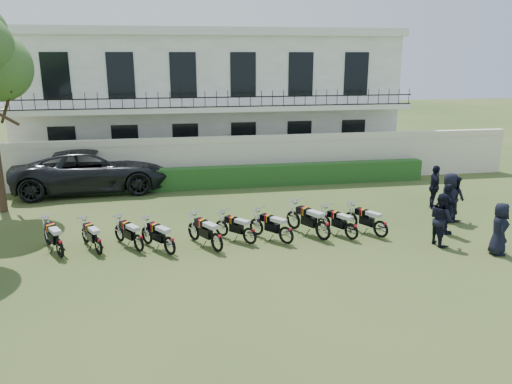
{
  "coord_description": "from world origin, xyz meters",
  "views": [
    {
      "loc": [
        -2.32,
        -15.55,
        6.08
      ],
      "look_at": [
        0.65,
        1.37,
        1.34
      ],
      "focal_mm": 35.0,
      "sensor_mm": 36.0,
      "label": 1
    }
  ],
  "objects_px": {
    "motorcycle_6": "(286,231)",
    "motorcycle_3": "(169,241)",
    "officer_1": "(441,219)",
    "motorcycle_5": "(250,232)",
    "motorcycle_9": "(381,225)",
    "motorcycle_4": "(217,238)",
    "officer_0": "(499,229)",
    "motorcycle_1": "(98,242)",
    "officer_2": "(447,209)",
    "officer_5": "(435,187)",
    "motorcycle_0": "(59,244)",
    "suv": "(93,170)",
    "motorcycle_2": "(138,239)",
    "officer_3": "(449,197)",
    "motorcycle_7": "(323,226)",
    "officer_4": "(454,198)",
    "motorcycle_8": "(352,227)"
  },
  "relations": [
    {
      "from": "motorcycle_1",
      "to": "suv",
      "type": "height_order",
      "value": "suv"
    },
    {
      "from": "motorcycle_2",
      "to": "motorcycle_7",
      "type": "xyz_separation_m",
      "value": [
        6.06,
        -0.04,
        0.08
      ]
    },
    {
      "from": "motorcycle_3",
      "to": "motorcycle_6",
      "type": "xyz_separation_m",
      "value": [
        3.8,
        0.27,
        0.0
      ]
    },
    {
      "from": "officer_0",
      "to": "motorcycle_5",
      "type": "bearing_deg",
      "value": 93.92
    },
    {
      "from": "motorcycle_6",
      "to": "motorcycle_3",
      "type": "bearing_deg",
      "value": 144.72
    },
    {
      "from": "motorcycle_4",
      "to": "motorcycle_1",
      "type": "bearing_deg",
      "value": 143.71
    },
    {
      "from": "motorcycle_2",
      "to": "officer_0",
      "type": "height_order",
      "value": "officer_0"
    },
    {
      "from": "motorcycle_3",
      "to": "officer_5",
      "type": "bearing_deg",
      "value": -18.03
    },
    {
      "from": "officer_5",
      "to": "motorcycle_1",
      "type": "bearing_deg",
      "value": 120.05
    },
    {
      "from": "motorcycle_6",
      "to": "officer_5",
      "type": "bearing_deg",
      "value": -16.37
    },
    {
      "from": "motorcycle_6",
      "to": "officer_4",
      "type": "distance_m",
      "value": 7.02
    },
    {
      "from": "motorcycle_5",
      "to": "motorcycle_9",
      "type": "xyz_separation_m",
      "value": [
        4.51,
        -0.16,
        0.02
      ]
    },
    {
      "from": "motorcycle_0",
      "to": "motorcycle_5",
      "type": "xyz_separation_m",
      "value": [
        5.94,
        0.11,
        -0.03
      ]
    },
    {
      "from": "motorcycle_4",
      "to": "motorcycle_9",
      "type": "distance_m",
      "value": 5.65
    },
    {
      "from": "motorcycle_0",
      "to": "motorcycle_6",
      "type": "height_order",
      "value": "motorcycle_0"
    },
    {
      "from": "motorcycle_4",
      "to": "motorcycle_9",
      "type": "bearing_deg",
      "value": -26.62
    },
    {
      "from": "motorcycle_4",
      "to": "officer_3",
      "type": "height_order",
      "value": "officer_3"
    },
    {
      "from": "motorcycle_9",
      "to": "suv",
      "type": "height_order",
      "value": "suv"
    },
    {
      "from": "motorcycle_4",
      "to": "officer_0",
      "type": "xyz_separation_m",
      "value": [
        8.69,
        -1.63,
        0.34
      ]
    },
    {
      "from": "motorcycle_5",
      "to": "suv",
      "type": "bearing_deg",
      "value": 84.51
    },
    {
      "from": "motorcycle_4",
      "to": "officer_3",
      "type": "bearing_deg",
      "value": -19.51
    },
    {
      "from": "officer_2",
      "to": "officer_5",
      "type": "distance_m",
      "value": 3.03
    },
    {
      "from": "motorcycle_0",
      "to": "suv",
      "type": "bearing_deg",
      "value": 63.3
    },
    {
      "from": "motorcycle_2",
      "to": "motorcycle_6",
      "type": "bearing_deg",
      "value": -35.2
    },
    {
      "from": "motorcycle_4",
      "to": "motorcycle_9",
      "type": "relative_size",
      "value": 1.05
    },
    {
      "from": "motorcycle_7",
      "to": "suv",
      "type": "relative_size",
      "value": 0.27
    },
    {
      "from": "motorcycle_4",
      "to": "officer_0",
      "type": "height_order",
      "value": "officer_0"
    },
    {
      "from": "motorcycle_6",
      "to": "officer_1",
      "type": "relative_size",
      "value": 0.87
    },
    {
      "from": "motorcycle_8",
      "to": "officer_3",
      "type": "xyz_separation_m",
      "value": [
        4.28,
        1.32,
        0.47
      ]
    },
    {
      "from": "motorcycle_7",
      "to": "officer_0",
      "type": "xyz_separation_m",
      "value": [
        5.07,
        -2.04,
        0.3
      ]
    },
    {
      "from": "officer_5",
      "to": "motorcycle_0",
      "type": "bearing_deg",
      "value": 119.28
    },
    {
      "from": "motorcycle_6",
      "to": "suv",
      "type": "relative_size",
      "value": 0.22
    },
    {
      "from": "motorcycle_4",
      "to": "motorcycle_2",
      "type": "bearing_deg",
      "value": 139.72
    },
    {
      "from": "officer_3",
      "to": "officer_4",
      "type": "relative_size",
      "value": 1.08
    },
    {
      "from": "motorcycle_2",
      "to": "suv",
      "type": "xyz_separation_m",
      "value": [
        -2.42,
        8.05,
        0.51
      ]
    },
    {
      "from": "motorcycle_2",
      "to": "officer_5",
      "type": "height_order",
      "value": "officer_5"
    },
    {
      "from": "motorcycle_4",
      "to": "officer_4",
      "type": "distance_m",
      "value": 9.35
    },
    {
      "from": "motorcycle_9",
      "to": "motorcycle_1",
      "type": "bearing_deg",
      "value": 148.3
    },
    {
      "from": "motorcycle_4",
      "to": "motorcycle_5",
      "type": "height_order",
      "value": "motorcycle_4"
    },
    {
      "from": "motorcycle_1",
      "to": "motorcycle_2",
      "type": "xyz_separation_m",
      "value": [
        1.23,
        0.04,
        0.01
      ]
    },
    {
      "from": "motorcycle_3",
      "to": "officer_1",
      "type": "distance_m",
      "value": 8.83
    },
    {
      "from": "motorcycle_0",
      "to": "suv",
      "type": "distance_m",
      "value": 8.14
    },
    {
      "from": "motorcycle_1",
      "to": "motorcycle_6",
      "type": "relative_size",
      "value": 1.07
    },
    {
      "from": "officer_2",
      "to": "motorcycle_5",
      "type": "bearing_deg",
      "value": 82.27
    },
    {
      "from": "officer_2",
      "to": "motorcycle_9",
      "type": "bearing_deg",
      "value": 84.35
    },
    {
      "from": "officer_1",
      "to": "officer_2",
      "type": "distance_m",
      "value": 1.17
    },
    {
      "from": "motorcycle_6",
      "to": "motorcycle_1",
      "type": "bearing_deg",
      "value": 139.35
    },
    {
      "from": "officer_5",
      "to": "officer_4",
      "type": "bearing_deg",
      "value": -161.62
    },
    {
      "from": "officer_3",
      "to": "motorcycle_6",
      "type": "bearing_deg",
      "value": 121.49
    },
    {
      "from": "motorcycle_4",
      "to": "motorcycle_6",
      "type": "height_order",
      "value": "motorcycle_4"
    }
  ]
}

